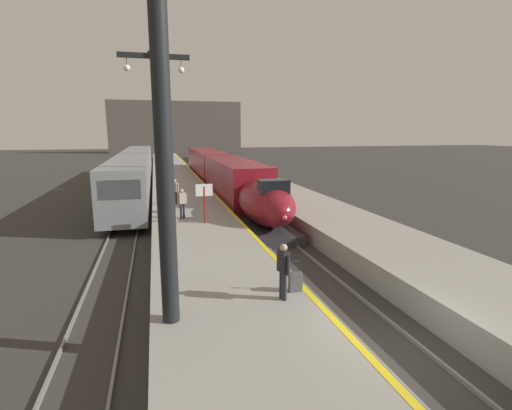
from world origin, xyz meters
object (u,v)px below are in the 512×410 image
object	(u,v)px
highspeed_train_main	(222,173)
departure_info_board	(204,196)
station_column_mid	(157,119)
passenger_near_edge	(283,267)
rolling_suitcase	(295,282)
station_column_near	(161,85)
passenger_mid_platform	(175,190)
passenger_far_waiting	(182,201)
regional_train_adjacent	(135,170)

from	to	relation	value
highspeed_train_main	departure_info_board	world-z (taller)	highspeed_train_main
station_column_mid	passenger_near_edge	world-z (taller)	station_column_mid
highspeed_train_main	rolling_suitcase	size ratio (longest dim) A/B	39.03
station_column_near	passenger_near_edge	xyz separation A→B (m)	(3.24, 0.47, -4.95)
station_column_near	rolling_suitcase	size ratio (longest dim) A/B	10.14
station_column_near	passenger_mid_platform	size ratio (longest dim) A/B	5.89
highspeed_train_main	passenger_near_edge	distance (m)	26.39
highspeed_train_main	station_column_near	size ratio (longest dim) A/B	3.85
rolling_suitcase	passenger_far_waiting	bearing A→B (deg)	103.42
highspeed_train_main	passenger_near_edge	xyz separation A→B (m)	(-2.66, -26.26, 0.12)
passenger_far_waiting	departure_info_board	xyz separation A→B (m)	(1.08, -1.49, 0.52)
passenger_mid_platform	departure_info_board	xyz separation A→B (m)	(1.23, -5.96, 0.52)
passenger_near_edge	departure_info_board	world-z (taller)	departure_info_board
station_column_near	departure_info_board	bearing A→B (deg)	78.12
regional_train_adjacent	station_column_mid	size ratio (longest dim) A/B	3.93
passenger_mid_platform	passenger_far_waiting	xyz separation A→B (m)	(0.15, -4.46, 0.00)
rolling_suitcase	passenger_near_edge	bearing A→B (deg)	-140.76
highspeed_train_main	departure_info_board	distance (m)	16.62
passenger_near_edge	passenger_mid_platform	distance (m)	16.18
highspeed_train_main	station_column_near	bearing A→B (deg)	-102.45
regional_train_adjacent	station_column_near	distance (m)	30.98
passenger_far_waiting	rolling_suitcase	bearing A→B (deg)	-76.58
station_column_mid	highspeed_train_main	bearing A→B (deg)	64.97
station_column_mid	departure_info_board	size ratio (longest dim) A/B	4.39
highspeed_train_main	regional_train_adjacent	distance (m)	8.95
passenger_near_edge	departure_info_board	distance (m)	10.13
highspeed_train_main	passenger_mid_platform	world-z (taller)	highspeed_train_main
station_column_mid	passenger_far_waiting	world-z (taller)	station_column_mid
passenger_near_edge	departure_info_board	size ratio (longest dim) A/B	0.80
passenger_far_waiting	highspeed_train_main	bearing A→B (deg)	72.06
station_column_mid	rolling_suitcase	xyz separation A→B (m)	(3.79, -13.17, -5.28)
highspeed_train_main	passenger_near_edge	bearing A→B (deg)	-95.78
station_column_mid	passenger_far_waiting	xyz separation A→B (m)	(1.14, -2.06, -4.60)
rolling_suitcase	station_column_near	bearing A→B (deg)	-166.36
station_column_near	passenger_near_edge	distance (m)	5.93
highspeed_train_main	departure_info_board	bearing A→B (deg)	-102.81
passenger_far_waiting	regional_train_adjacent	bearing A→B (deg)	100.24
highspeed_train_main	passenger_mid_platform	size ratio (longest dim) A/B	22.68
station_column_near	passenger_mid_platform	xyz separation A→B (m)	(0.99, 16.49, -4.95)
rolling_suitcase	highspeed_train_main	bearing A→B (deg)	85.33
passenger_far_waiting	passenger_mid_platform	bearing A→B (deg)	91.96
highspeed_train_main	regional_train_adjacent	bearing A→B (deg)	154.92
regional_train_adjacent	passenger_mid_platform	distance (m)	14.38
station_column_near	rolling_suitcase	world-z (taller)	station_column_near
station_column_near	departure_info_board	size ratio (longest dim) A/B	4.70
station_column_near	passenger_mid_platform	world-z (taller)	station_column_near
departure_info_board	station_column_mid	bearing A→B (deg)	121.97
station_column_near	rolling_suitcase	xyz separation A→B (m)	(3.79, 0.92, -5.63)
station_column_mid	rolling_suitcase	bearing A→B (deg)	-73.94
station_column_near	regional_train_adjacent	bearing A→B (deg)	94.12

